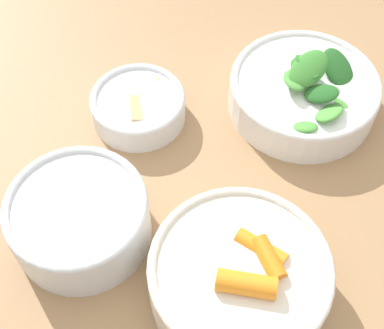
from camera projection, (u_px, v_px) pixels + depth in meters
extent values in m
cube|color=#99724C|center=(189.00, 186.00, 0.66)|extent=(1.31, 0.92, 0.03)
cube|color=olive|center=(10.00, 74.00, 1.30)|extent=(0.06, 0.06, 0.73)
cylinder|color=silver|center=(238.00, 279.00, 0.54)|extent=(0.18, 0.18, 0.06)
torus|color=silver|center=(241.00, 267.00, 0.52)|extent=(0.18, 0.18, 0.01)
cylinder|color=orange|center=(238.00, 286.00, 0.52)|extent=(0.03, 0.04, 0.02)
cylinder|color=orange|center=(204.00, 250.00, 0.54)|extent=(0.04, 0.05, 0.02)
cylinder|color=orange|center=(264.00, 297.00, 0.51)|extent=(0.05, 0.06, 0.02)
cylinder|color=orange|center=(250.00, 248.00, 0.54)|extent=(0.03, 0.05, 0.02)
cylinder|color=orange|center=(234.00, 264.00, 0.53)|extent=(0.05, 0.05, 0.02)
cylinder|color=orange|center=(269.00, 259.00, 0.52)|extent=(0.04, 0.05, 0.02)
cylinder|color=orange|center=(246.00, 284.00, 0.50)|extent=(0.06, 0.03, 0.02)
cylinder|color=orange|center=(261.00, 248.00, 0.53)|extent=(0.06, 0.03, 0.02)
cylinder|color=white|center=(303.00, 94.00, 0.70)|extent=(0.19, 0.19, 0.05)
torus|color=white|center=(306.00, 82.00, 0.68)|extent=(0.19, 0.19, 0.01)
ellipsoid|color=#3D8433|center=(309.00, 69.00, 0.66)|extent=(0.06, 0.07, 0.04)
ellipsoid|color=#2D7028|center=(306.00, 68.00, 0.67)|extent=(0.06, 0.05, 0.02)
ellipsoid|color=#235B23|center=(321.00, 94.00, 0.65)|extent=(0.05, 0.03, 0.03)
ellipsoid|color=#235B23|center=(338.00, 69.00, 0.68)|extent=(0.07, 0.07, 0.04)
ellipsoid|color=#4C933D|center=(329.00, 112.00, 0.65)|extent=(0.04, 0.06, 0.05)
ellipsoid|color=#4C933D|center=(295.00, 80.00, 0.67)|extent=(0.04, 0.05, 0.03)
ellipsoid|color=#4C933D|center=(334.00, 107.00, 0.66)|extent=(0.05, 0.04, 0.02)
ellipsoid|color=#2D7028|center=(308.00, 66.00, 0.67)|extent=(0.04, 0.03, 0.03)
ellipsoid|color=#4C933D|center=(300.00, 123.00, 0.65)|extent=(0.07, 0.07, 0.05)
cylinder|color=silver|center=(80.00, 220.00, 0.58)|extent=(0.15, 0.15, 0.06)
torus|color=silver|center=(75.00, 205.00, 0.56)|extent=(0.15, 0.15, 0.01)
cylinder|color=#9E6B4C|center=(81.00, 224.00, 0.59)|extent=(0.14, 0.14, 0.03)
ellipsoid|color=#A36B4C|center=(75.00, 228.00, 0.56)|extent=(0.01, 0.01, 0.01)
ellipsoid|color=#AD7551|center=(121.00, 199.00, 0.58)|extent=(0.01, 0.01, 0.01)
ellipsoid|color=#8E5B3D|center=(127.00, 181.00, 0.60)|extent=(0.01, 0.01, 0.01)
ellipsoid|color=#AD7551|center=(111.00, 247.00, 0.55)|extent=(0.01, 0.01, 0.01)
ellipsoid|color=#8E5B3D|center=(78.00, 264.00, 0.53)|extent=(0.01, 0.01, 0.01)
ellipsoid|color=#A36B4C|center=(94.00, 187.00, 0.59)|extent=(0.01, 0.01, 0.01)
ellipsoid|color=#AD7551|center=(91.00, 241.00, 0.55)|extent=(0.01, 0.01, 0.01)
ellipsoid|color=#8E5B3D|center=(105.00, 197.00, 0.58)|extent=(0.01, 0.01, 0.01)
ellipsoid|color=#A36B4C|center=(72.00, 188.00, 0.59)|extent=(0.01, 0.01, 0.01)
ellipsoid|color=#8E5B3D|center=(115.00, 206.00, 0.58)|extent=(0.01, 0.01, 0.01)
ellipsoid|color=#8E5B3D|center=(135.00, 202.00, 0.58)|extent=(0.01, 0.01, 0.01)
ellipsoid|color=#AD7551|center=(89.00, 205.00, 0.58)|extent=(0.01, 0.01, 0.01)
ellipsoid|color=#A36B4C|center=(29.00, 236.00, 0.55)|extent=(0.01, 0.01, 0.01)
ellipsoid|color=#A36B4C|center=(94.00, 178.00, 0.60)|extent=(0.01, 0.01, 0.01)
ellipsoid|color=#8E5B3D|center=(51.00, 194.00, 0.58)|extent=(0.01, 0.01, 0.01)
ellipsoid|color=#AD7551|center=(128.00, 203.00, 0.58)|extent=(0.01, 0.01, 0.01)
cylinder|color=#E0A88E|center=(105.00, 247.00, 0.54)|extent=(0.03, 0.03, 0.01)
cylinder|color=#E0A88E|center=(90.00, 188.00, 0.59)|extent=(0.03, 0.03, 0.01)
cylinder|color=beige|center=(95.00, 255.00, 0.54)|extent=(0.02, 0.02, 0.01)
cylinder|color=silver|center=(138.00, 108.00, 0.69)|extent=(0.12, 0.12, 0.03)
torus|color=silver|center=(137.00, 99.00, 0.68)|extent=(0.12, 0.12, 0.01)
cube|color=tan|center=(145.00, 99.00, 0.69)|extent=(0.07, 0.07, 0.02)
cube|color=tan|center=(126.00, 96.00, 0.69)|extent=(0.07, 0.07, 0.01)
cube|color=tan|center=(145.00, 109.00, 0.67)|extent=(0.05, 0.05, 0.01)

